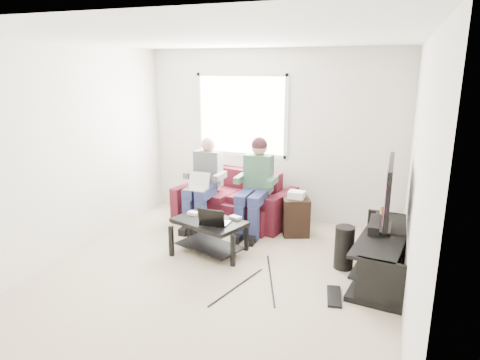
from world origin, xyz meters
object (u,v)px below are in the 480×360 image
(tv, at_px, (389,192))
(subwoofer, at_px, (344,248))
(end_table, at_px, (296,215))
(coffee_table, at_px, (209,229))
(tv_stand, at_px, (383,256))
(sofa, at_px, (236,203))

(tv, height_order, subwoofer, tv)
(subwoofer, relative_size, end_table, 0.81)
(tv, bearing_deg, end_table, 147.44)
(coffee_table, bearing_deg, tv, 6.30)
(tv, xyz_separation_m, subwoofer, (-0.44, -0.06, -0.72))
(coffee_table, bearing_deg, tv_stand, 3.60)
(sofa, distance_m, tv, 2.51)
(tv_stand, height_order, end_table, end_table)
(sofa, distance_m, subwoofer, 2.05)
(tv, distance_m, subwoofer, 0.84)
(tv, xyz_separation_m, end_table, (-1.22, 0.78, -0.69))
(tv, bearing_deg, subwoofer, -171.70)
(sofa, bearing_deg, end_table, -11.18)
(end_table, bearing_deg, tv_stand, -35.72)
(sofa, distance_m, end_table, 1.01)
(sofa, bearing_deg, tv, -23.81)
(sofa, bearing_deg, subwoofer, -30.40)
(end_table, bearing_deg, subwoofer, -47.14)
(end_table, bearing_deg, tv, -32.56)
(sofa, height_order, subwoofer, sofa)
(sofa, relative_size, tv, 1.65)
(subwoofer, bearing_deg, end_table, 132.86)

